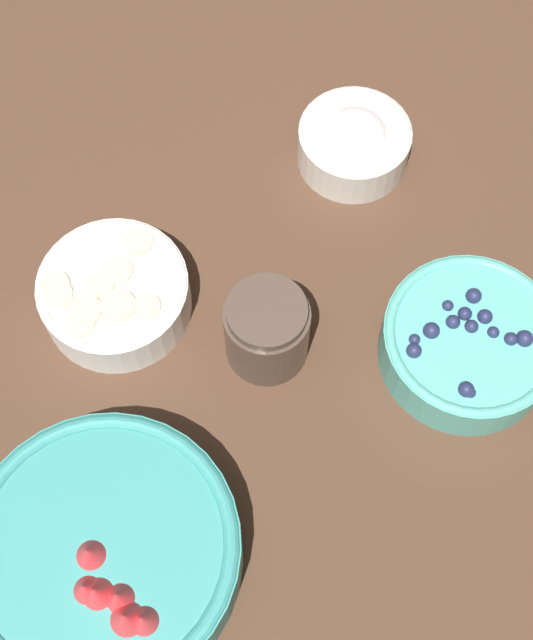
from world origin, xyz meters
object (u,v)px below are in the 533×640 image
bowl_blueberries (469,342)px  jar_chocolate (267,331)px  bowl_bananas (114,293)px  bowl_cream (354,141)px  bowl_strawberries (106,553)px

bowl_blueberries → jar_chocolate: jar_chocolate is taller
bowl_bananas → bowl_cream: (-0.30, -0.03, 0.00)m
bowl_cream → bowl_bananas: bearing=5.0°
bowl_blueberries → jar_chocolate: bearing=-33.7°
bowl_blueberries → bowl_cream: size_ratio=1.40×
bowl_strawberries → bowl_cream: (-0.42, -0.24, -0.01)m
bowl_strawberries → jar_chocolate: (-0.22, -0.10, 0.00)m
bowl_bananas → jar_chocolate: jar_chocolate is taller
jar_chocolate → bowl_cream: bearing=-143.9°
bowl_cream → jar_chocolate: bearing=36.1°
bowl_cream → bowl_strawberries: bearing=30.3°
jar_chocolate → bowl_blueberries: bearing=146.3°
bowl_strawberries → bowl_bananas: bowl_strawberries is taller
bowl_strawberries → bowl_bananas: (-0.12, -0.22, -0.01)m
bowl_blueberries → jar_chocolate: (0.16, -0.10, 0.01)m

